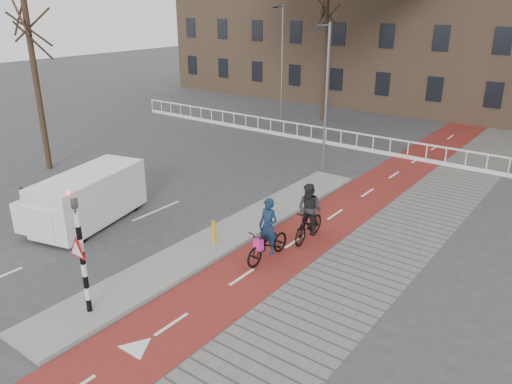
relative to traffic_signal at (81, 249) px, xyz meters
The scene contains 15 objects.
ground 2.90m from the traffic_signal, 73.47° to the left, with size 120.00×120.00×0.00m, color #38383A.
bike_lane 12.36m from the traffic_signal, 80.09° to the left, with size 2.50×60.00×0.01m, color maroon.
sidewalk 13.13m from the traffic_signal, 67.82° to the left, with size 3.00×60.00×0.01m, color slate.
curb_island 6.32m from the traffic_signal, 90.95° to the left, with size 1.80×16.00×0.12m, color gray.
traffic_signal is the anchor object (origin of this frame).
bollard 5.31m from the traffic_signal, 89.81° to the left, with size 0.12×0.12×0.81m, color orange.
cyclist_near 5.94m from the traffic_signal, 68.96° to the left, with size 0.78×2.09×2.13m.
cyclist_far 7.90m from the traffic_signal, 72.10° to the left, with size 0.94×1.99×2.09m.
van 6.37m from the traffic_signal, 143.04° to the left, with size 2.91×4.91×1.98m.
railing 19.60m from the traffic_signal, 103.02° to the left, with size 28.00×0.10×0.99m.
townhouse_row 34.60m from the traffic_signal, 94.04° to the left, with size 46.00×10.00×15.90m.
tree_left 14.14m from the traffic_signal, 152.04° to the left, with size 0.28×0.28×8.05m, color black.
tree_mid 25.54m from the traffic_signal, 105.45° to the left, with size 0.28×0.28×8.28m, color black.
streetlight_near 14.28m from the traffic_signal, 93.40° to the left, with size 0.12×0.12×7.06m, color slate.
streetlight_left 24.64m from the traffic_signal, 111.83° to the left, with size 0.12×0.12×7.71m, color slate.
Camera 1 is at (9.87, -8.48, 7.98)m, focal length 35.00 mm.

